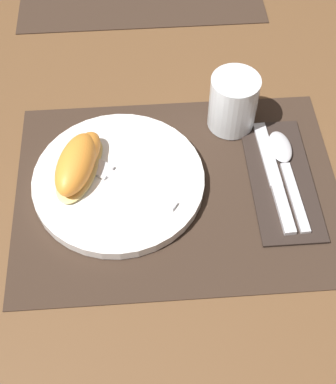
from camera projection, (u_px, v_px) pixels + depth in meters
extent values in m
plane|color=brown|center=(177.00, 190.00, 0.78)|extent=(3.00, 3.00, 0.00)
cube|color=#38281E|center=(177.00, 189.00, 0.78)|extent=(0.47, 0.34, 0.00)
cylinder|color=white|center=(119.00, 181.00, 0.77)|extent=(0.25, 0.25, 0.02)
cylinder|color=silver|center=(233.00, 102.00, 0.81)|extent=(0.07, 0.07, 0.09)
cylinder|color=#F9AD19|center=(231.00, 117.00, 0.84)|extent=(0.06, 0.06, 0.03)
cube|color=#2D231E|center=(281.00, 179.00, 0.78)|extent=(0.09, 0.22, 0.00)
cube|color=silver|center=(284.00, 209.00, 0.75)|extent=(0.02, 0.08, 0.01)
cube|color=silver|center=(267.00, 154.00, 0.81)|extent=(0.02, 0.12, 0.01)
cube|color=silver|center=(295.00, 197.00, 0.76)|extent=(0.02, 0.12, 0.01)
ellipsoid|color=silver|center=(280.00, 147.00, 0.81)|extent=(0.04, 0.06, 0.01)
cube|color=silver|center=(142.00, 190.00, 0.75)|extent=(0.10, 0.08, 0.00)
cube|color=silver|center=(90.00, 164.00, 0.78)|extent=(0.07, 0.06, 0.00)
ellipsoid|color=#F4DB84|center=(81.00, 164.00, 0.78)|extent=(0.09, 0.12, 0.01)
ellipsoid|color=orange|center=(80.00, 158.00, 0.77)|extent=(0.08, 0.11, 0.04)
ellipsoid|color=#F4DB84|center=(78.00, 172.00, 0.77)|extent=(0.08, 0.13, 0.01)
ellipsoid|color=orange|center=(76.00, 164.00, 0.75)|extent=(0.08, 0.12, 0.04)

